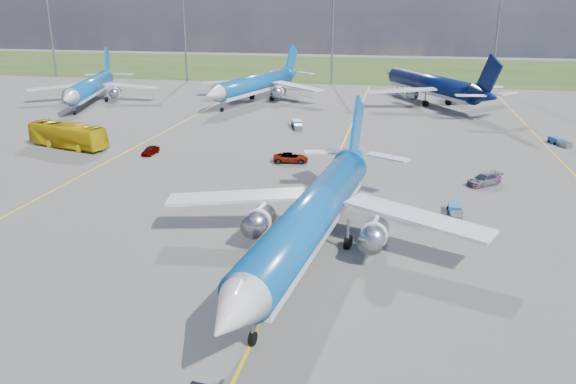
% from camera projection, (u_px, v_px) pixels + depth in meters
% --- Properties ---
extents(ground, '(400.00, 400.00, 0.00)m').
position_uv_depth(ground, '(280.00, 280.00, 43.15)').
color(ground, '#5A5A57').
rests_on(ground, ground).
extents(grass_strip, '(400.00, 80.00, 0.01)m').
position_uv_depth(grass_strip, '(377.00, 69.00, 182.47)').
color(grass_strip, '#2D4719').
rests_on(grass_strip, ground).
extents(taxiway_lines, '(60.25, 160.00, 0.02)m').
position_uv_depth(taxiway_lines, '(329.00, 177.00, 68.84)').
color(taxiway_lines, yellow).
rests_on(taxiway_lines, ground).
extents(floodlight_masts, '(202.20, 0.50, 22.70)m').
position_uv_depth(floodlight_masts, '(413.00, 36.00, 139.43)').
color(floodlight_masts, slate).
rests_on(floodlight_masts, ground).
extents(bg_jet_nw, '(38.94, 45.35, 10.17)m').
position_uv_depth(bg_jet_nw, '(92.00, 104.00, 119.19)').
color(bg_jet_nw, '#0B54A2').
rests_on(bg_jet_nw, ground).
extents(bg_jet_nnw, '(40.67, 47.69, 10.77)m').
position_uv_depth(bg_jet_nnw, '(256.00, 102.00, 121.65)').
color(bg_jet_nnw, '#0B54A2').
rests_on(bg_jet_nnw, ground).
extents(bg_jet_n, '(50.38, 54.47, 11.47)m').
position_uv_depth(bg_jet_n, '(429.00, 103.00, 119.55)').
color(bg_jet_n, '#071240').
rests_on(bg_jet_n, ground).
extents(main_airliner, '(35.48, 43.97, 10.65)m').
position_uv_depth(main_airliner, '(312.00, 256.00, 47.28)').
color(main_airliner, '#0B54A2').
rests_on(main_airliner, ground).
extents(apron_bus, '(13.58, 6.70, 3.69)m').
position_uv_depth(apron_bus, '(68.00, 135.00, 82.34)').
color(apron_bus, gold).
rests_on(apron_bus, ground).
extents(service_car_a, '(1.62, 3.63, 1.21)m').
position_uv_depth(service_car_a, '(150.00, 150.00, 78.94)').
color(service_car_a, '#999999').
rests_on(service_car_a, ground).
extents(service_car_b, '(5.01, 2.97, 1.31)m').
position_uv_depth(service_car_b, '(291.00, 158.00, 74.97)').
color(service_car_b, '#999999').
rests_on(service_car_b, ground).
extents(service_car_c, '(4.66, 4.46, 1.33)m').
position_uv_depth(service_car_c, '(484.00, 180.00, 65.63)').
color(service_car_c, '#999999').
rests_on(service_car_c, ground).
extents(baggage_tug_w, '(1.25, 4.29, 0.96)m').
position_uv_depth(baggage_tug_w, '(455.00, 211.00, 56.23)').
color(baggage_tug_w, '#1A66A1').
rests_on(baggage_tug_w, ground).
extents(baggage_tug_c, '(2.71, 5.32, 1.15)m').
position_uv_depth(baggage_tug_c, '(297.00, 125.00, 95.81)').
color(baggage_tug_c, '#1B61A6').
rests_on(baggage_tug_c, ground).
extents(baggage_tug_e, '(2.73, 4.39, 0.96)m').
position_uv_depth(baggage_tug_e, '(559.00, 142.00, 84.32)').
color(baggage_tug_e, '#1C62AA').
rests_on(baggage_tug_e, ground).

